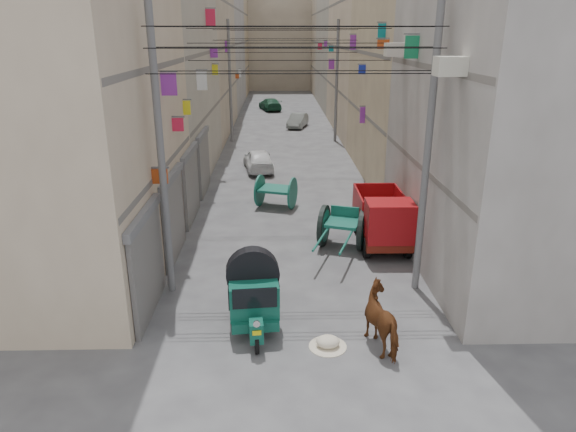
{
  "coord_description": "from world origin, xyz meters",
  "views": [
    {
      "loc": [
        -0.49,
        -7.58,
        7.15
      ],
      "look_at": [
        -0.17,
        6.5,
        2.11
      ],
      "focal_mm": 32.0,
      "sensor_mm": 36.0,
      "label": 1
    }
  ],
  "objects_px": {
    "mini_truck": "(384,223)",
    "distant_car_white": "(258,160)",
    "horse": "(385,320)",
    "distant_car_grey": "(298,121)",
    "second_cart": "(276,191)",
    "feed_sack": "(328,342)",
    "distant_car_green": "(270,104)",
    "auto_rickshaw": "(253,292)",
    "tonga_cart": "(343,227)"
  },
  "relations": [
    {
      "from": "distant_car_white",
      "to": "distant_car_grey",
      "type": "distance_m",
      "value": 13.88
    },
    {
      "from": "distant_car_green",
      "to": "horse",
      "type": "bearing_deg",
      "value": 80.31
    },
    {
      "from": "auto_rickshaw",
      "to": "horse",
      "type": "bearing_deg",
      "value": -22.86
    },
    {
      "from": "tonga_cart",
      "to": "horse",
      "type": "height_order",
      "value": "tonga_cart"
    },
    {
      "from": "tonga_cart",
      "to": "distant_car_white",
      "type": "distance_m",
      "value": 11.34
    },
    {
      "from": "tonga_cart",
      "to": "distant_car_grey",
      "type": "relative_size",
      "value": 1.06
    },
    {
      "from": "second_cart",
      "to": "distant_car_green",
      "type": "distance_m",
      "value": 29.78
    },
    {
      "from": "auto_rickshaw",
      "to": "feed_sack",
      "type": "relative_size",
      "value": 4.19
    },
    {
      "from": "distant_car_white",
      "to": "distant_car_grey",
      "type": "xyz_separation_m",
      "value": [
        2.72,
        13.61,
        -0.06
      ]
    },
    {
      "from": "tonga_cart",
      "to": "distant_car_white",
      "type": "bearing_deg",
      "value": 125.62
    },
    {
      "from": "feed_sack",
      "to": "auto_rickshaw",
      "type": "bearing_deg",
      "value": 151.39
    },
    {
      "from": "mini_truck",
      "to": "horse",
      "type": "distance_m",
      "value": 6.05
    },
    {
      "from": "mini_truck",
      "to": "distant_car_grey",
      "type": "xyz_separation_m",
      "value": [
        -1.98,
        24.62,
        -0.41
      ]
    },
    {
      "from": "feed_sack",
      "to": "distant_car_grey",
      "type": "xyz_separation_m",
      "value": [
        0.5,
        30.56,
        0.4
      ]
    },
    {
      "from": "tonga_cart",
      "to": "mini_truck",
      "type": "relative_size",
      "value": 0.98
    },
    {
      "from": "auto_rickshaw",
      "to": "distant_car_white",
      "type": "height_order",
      "value": "auto_rickshaw"
    },
    {
      "from": "mini_truck",
      "to": "second_cart",
      "type": "bearing_deg",
      "value": 129.26
    },
    {
      "from": "auto_rickshaw",
      "to": "feed_sack",
      "type": "distance_m",
      "value": 2.23
    },
    {
      "from": "second_cart",
      "to": "distant_car_grey",
      "type": "xyz_separation_m",
      "value": [
        1.74,
        19.97,
        -0.19
      ]
    },
    {
      "from": "distant_car_green",
      "to": "second_cart",
      "type": "bearing_deg",
      "value": 76.92
    },
    {
      "from": "mini_truck",
      "to": "distant_car_green",
      "type": "relative_size",
      "value": 0.9
    },
    {
      "from": "tonga_cart",
      "to": "mini_truck",
      "type": "height_order",
      "value": "mini_truck"
    },
    {
      "from": "feed_sack",
      "to": "second_cart",
      "type": "bearing_deg",
      "value": 96.68
    },
    {
      "from": "tonga_cart",
      "to": "horse",
      "type": "xyz_separation_m",
      "value": [
        0.27,
        -6.09,
        -0.04
      ]
    },
    {
      "from": "second_cart",
      "to": "feed_sack",
      "type": "distance_m",
      "value": 10.67
    },
    {
      "from": "second_cart",
      "to": "feed_sack",
      "type": "height_order",
      "value": "second_cart"
    },
    {
      "from": "mini_truck",
      "to": "second_cart",
      "type": "height_order",
      "value": "mini_truck"
    },
    {
      "from": "second_cart",
      "to": "feed_sack",
      "type": "bearing_deg",
      "value": -65.46
    },
    {
      "from": "auto_rickshaw",
      "to": "distant_car_green",
      "type": "height_order",
      "value": "auto_rickshaw"
    },
    {
      "from": "second_cart",
      "to": "distant_car_white",
      "type": "relative_size",
      "value": 0.54
    },
    {
      "from": "auto_rickshaw",
      "to": "horse",
      "type": "distance_m",
      "value": 3.33
    },
    {
      "from": "tonga_cart",
      "to": "mini_truck",
      "type": "bearing_deg",
      "value": 12.62
    },
    {
      "from": "feed_sack",
      "to": "distant_car_green",
      "type": "height_order",
      "value": "distant_car_green"
    },
    {
      "from": "mini_truck",
      "to": "horse",
      "type": "relative_size",
      "value": 2.06
    },
    {
      "from": "distant_car_white",
      "to": "auto_rickshaw",
      "type": "bearing_deg",
      "value": 82.21
    },
    {
      "from": "distant_car_grey",
      "to": "horse",
      "type": "bearing_deg",
      "value": -73.99
    },
    {
      "from": "tonga_cart",
      "to": "distant_car_white",
      "type": "xyz_separation_m",
      "value": [
        -3.3,
        10.85,
        -0.17
      ]
    },
    {
      "from": "second_cart",
      "to": "tonga_cart",
      "type": "bearing_deg",
      "value": -44.74
    },
    {
      "from": "auto_rickshaw",
      "to": "second_cart",
      "type": "relative_size",
      "value": 1.26
    },
    {
      "from": "mini_truck",
      "to": "distant_car_white",
      "type": "distance_m",
      "value": 11.97
    },
    {
      "from": "feed_sack",
      "to": "distant_car_white",
      "type": "height_order",
      "value": "distant_car_white"
    },
    {
      "from": "horse",
      "to": "tonga_cart",
      "type": "bearing_deg",
      "value": -105.7
    },
    {
      "from": "tonga_cart",
      "to": "second_cart",
      "type": "distance_m",
      "value": 5.06
    },
    {
      "from": "distant_car_white",
      "to": "feed_sack",
      "type": "bearing_deg",
      "value": 88.24
    },
    {
      "from": "auto_rickshaw",
      "to": "tonga_cart",
      "type": "relative_size",
      "value": 0.69
    },
    {
      "from": "horse",
      "to": "distant_car_grey",
      "type": "height_order",
      "value": "horse"
    },
    {
      "from": "auto_rickshaw",
      "to": "feed_sack",
      "type": "bearing_deg",
      "value": -34.21
    },
    {
      "from": "second_cart",
      "to": "distant_car_white",
      "type": "distance_m",
      "value": 6.44
    },
    {
      "from": "distant_car_green",
      "to": "mini_truck",
      "type": "bearing_deg",
      "value": 82.94
    },
    {
      "from": "auto_rickshaw",
      "to": "distant_car_white",
      "type": "distance_m",
      "value": 15.96
    }
  ]
}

